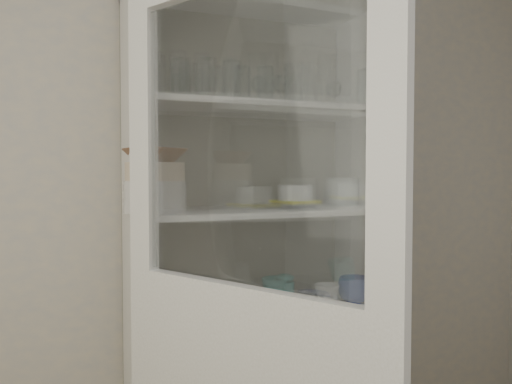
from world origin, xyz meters
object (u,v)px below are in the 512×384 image
object	(u,v)px
glass_platter	(295,205)
white_ramekin	(295,193)
goblet_3	(334,97)
cream_bowl	(155,172)
terracotta_bowl	(155,155)
teal_jar	(285,289)
plate_stack_front	(155,197)
measuring_cups	(230,311)
goblet_1	(259,92)
mug_teal	(275,290)
goblet_0	(184,88)
white_canister	(151,300)
pantry_cabinet	(251,285)
goblet_2	(281,92)
mug_blue	(355,290)
yellow_trivet	(295,201)
mug_white	(327,296)
plate_stack_back	(149,197)
cupboard_door	(244,370)
grey_bowl_stack	(342,191)

from	to	relation	value
glass_platter	white_ramekin	xyz separation A→B (m)	(0.00, 0.00, 0.05)
goblet_3	cream_bowl	world-z (taller)	goblet_3
terracotta_bowl	teal_jar	xyz separation A→B (m)	(0.56, 0.12, -0.55)
plate_stack_front	measuring_cups	bearing A→B (deg)	-4.18
goblet_1	teal_jar	bearing A→B (deg)	-16.81
mug_teal	measuring_cups	world-z (taller)	mug_teal
goblet_3	mug_teal	xyz separation A→B (m)	(-0.31, -0.05, -0.83)
goblet_0	white_canister	size ratio (longest dim) A/B	1.37
pantry_cabinet	measuring_cups	size ratio (longest dim) A/B	20.70
pantry_cabinet	terracotta_bowl	distance (m)	0.68
goblet_2	pantry_cabinet	bearing A→B (deg)	-169.09
goblet_0	glass_platter	world-z (taller)	goblet_0
white_ramekin	mug_blue	size ratio (longest dim) A/B	1.05
glass_platter	mug_blue	distance (m)	0.44
pantry_cabinet	mug_teal	world-z (taller)	pantry_cabinet
pantry_cabinet	measuring_cups	bearing A→B (deg)	-132.22
yellow_trivet	glass_platter	bearing A→B (deg)	0.00
terracotta_bowl	white_canister	distance (m)	0.56
goblet_1	mug_teal	size ratio (longest dim) A/B	1.42
terracotta_bowl	plate_stack_front	bearing A→B (deg)	0.00
goblet_2	measuring_cups	distance (m)	0.93
pantry_cabinet	mug_blue	distance (m)	0.43
goblet_1	mug_teal	bearing A→B (deg)	-29.72
mug_white	measuring_cups	xyz separation A→B (m)	(-0.40, 0.02, -0.03)
plate_stack_back	goblet_1	bearing A→B (deg)	-0.49
measuring_cups	mug_teal	bearing A→B (deg)	30.29
goblet_1	mug_teal	world-z (taller)	goblet_1
goblet_1	teal_jar	xyz separation A→B (m)	(0.10, -0.03, -0.83)
pantry_cabinet	mug_white	xyz separation A→B (m)	(0.27, -0.17, -0.03)
goblet_3	plate_stack_front	distance (m)	0.94
goblet_2	white_canister	bearing A→B (deg)	-175.36
goblet_0	cream_bowl	distance (m)	0.41
cream_bowl	terracotta_bowl	xyz separation A→B (m)	(-0.00, 0.00, 0.06)
goblet_0	plate_stack_front	xyz separation A→B (m)	(-0.14, -0.18, -0.42)
white_ramekin	terracotta_bowl	bearing A→B (deg)	-175.60
terracotta_bowl	yellow_trivet	distance (m)	0.60
goblet_3	mug_blue	distance (m)	0.85
goblet_1	measuring_cups	bearing A→B (deg)	-136.59
pantry_cabinet	goblet_2	bearing A→B (deg)	10.91
cupboard_door	glass_platter	distance (m)	0.83
mug_blue	measuring_cups	bearing A→B (deg)	-157.56
yellow_trivet	white_ramekin	xyz separation A→B (m)	(0.00, 0.00, 0.04)
teal_jar	white_canister	size ratio (longest dim) A/B	0.85
pantry_cabinet	yellow_trivet	xyz separation A→B (m)	(0.16, -0.09, 0.35)
glass_platter	mug_white	xyz separation A→B (m)	(0.10, -0.08, -0.36)
cupboard_door	plate_stack_back	distance (m)	0.84
yellow_trivet	grey_bowl_stack	distance (m)	0.26
white_ramekin	teal_jar	xyz separation A→B (m)	(-0.01, 0.08, -0.41)
yellow_trivet	white_ramekin	size ratio (longest dim) A/B	1.06
pantry_cabinet	goblet_1	world-z (taller)	pantry_cabinet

